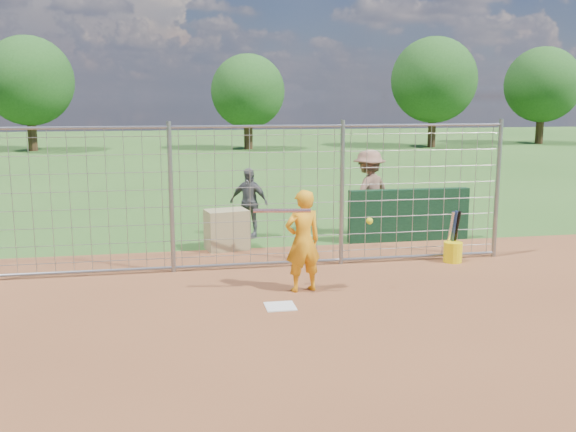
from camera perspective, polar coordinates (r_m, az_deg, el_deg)
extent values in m
plane|color=#2D591E|center=(9.56, -0.91, -7.73)|extent=(100.00, 100.00, 0.00)
plane|color=brown|center=(6.83, 3.44, -15.48)|extent=(18.00, 18.00, 0.00)
cube|color=silver|center=(9.37, -0.70, -8.05)|extent=(0.43, 0.43, 0.02)
cube|color=#11381E|center=(13.69, 10.69, 0.08)|extent=(2.60, 0.20, 1.10)
imported|color=orange|center=(9.92, 1.32, -2.24)|extent=(0.65, 0.50, 1.60)
imported|color=#535457|center=(13.81, -3.51, 1.20)|extent=(0.94, 0.79, 1.51)
imported|color=#895E4A|center=(14.11, 7.19, 2.08)|extent=(1.39, 1.25, 1.87)
cube|color=tan|center=(12.77, -5.48, -1.22)|extent=(0.90, 0.70, 0.80)
cylinder|color=silver|center=(9.58, -0.53, 0.48)|extent=(0.86, 0.20, 0.06)
sphere|color=yellow|center=(9.88, 7.26, -0.43)|extent=(0.10, 0.10, 0.10)
cylinder|color=yellow|center=(12.16, 14.44, -3.13)|extent=(0.34, 0.34, 0.38)
cylinder|color=silver|center=(12.11, 14.20, -1.43)|extent=(0.08, 0.30, 0.83)
cylinder|color=navy|center=(12.13, 14.50, -1.42)|extent=(0.07, 0.25, 0.84)
cylinder|color=black|center=(12.16, 14.72, -1.41)|extent=(0.06, 0.29, 0.83)
cylinder|color=gray|center=(11.08, -10.34, 1.57)|extent=(0.08, 0.08, 2.60)
cylinder|color=gray|center=(11.48, 4.81, 2.02)|extent=(0.08, 0.08, 2.60)
cylinder|color=gray|center=(12.60, 18.11, 2.29)|extent=(0.08, 0.08, 2.60)
cylinder|color=gray|center=(11.06, -2.68, 7.97)|extent=(9.00, 0.05, 0.05)
cylinder|color=gray|center=(11.43, -2.58, -4.24)|extent=(9.00, 0.05, 0.05)
cube|color=gray|center=(11.19, -2.63, 1.56)|extent=(9.00, 0.02, 2.50)
cylinder|color=#3F2B19|center=(38.72, -21.80, 7.25)|extent=(0.50, 0.50, 2.52)
sphere|color=#26561E|center=(38.69, -22.07, 11.08)|extent=(4.90, 4.90, 4.90)
cylinder|color=#3F2B19|center=(37.27, -3.55, 7.60)|extent=(0.50, 0.50, 2.16)
sphere|color=#26561E|center=(37.22, -3.59, 11.02)|extent=(4.20, 4.20, 4.20)
cylinder|color=#3F2B19|center=(39.64, 12.68, 7.86)|extent=(0.50, 0.50, 2.59)
sphere|color=#26561E|center=(39.62, 12.84, 11.71)|extent=(5.04, 5.04, 5.04)
cylinder|color=#3F2B19|center=(44.67, 21.48, 7.57)|extent=(0.50, 0.50, 2.45)
sphere|color=#26561E|center=(44.64, 21.70, 10.79)|extent=(4.76, 4.76, 4.76)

